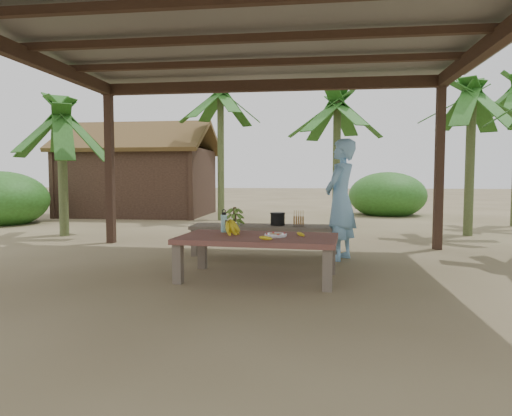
# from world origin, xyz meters

# --- Properties ---
(ground) EXTENTS (80.00, 80.00, 0.00)m
(ground) POSITION_xyz_m (0.00, 0.00, 0.00)
(ground) COLOR brown
(ground) RESTS_ON ground
(pavilion) EXTENTS (6.60, 5.60, 2.95)m
(pavilion) POSITION_xyz_m (-0.01, -0.01, 2.78)
(pavilion) COLOR black
(pavilion) RESTS_ON ground
(work_table) EXTENTS (1.87, 1.14, 0.50)m
(work_table) POSITION_xyz_m (0.17, -0.21, 0.43)
(work_table) COLOR brown
(work_table) RESTS_ON ground
(bench) EXTENTS (2.20, 0.61, 0.45)m
(bench) POSITION_xyz_m (0.07, 1.38, 0.39)
(bench) COLOR brown
(bench) RESTS_ON ground
(ripe_banana_bunch) EXTENTS (0.31, 0.27, 0.19)m
(ripe_banana_bunch) POSITION_xyz_m (-0.21, -0.11, 0.59)
(ripe_banana_bunch) COLOR yellow
(ripe_banana_bunch) RESTS_ON work_table
(plate) EXTENTS (0.26, 0.26, 0.04)m
(plate) POSITION_xyz_m (0.38, -0.24, 0.52)
(plate) COLOR white
(plate) RESTS_ON work_table
(loose_banana_front) EXTENTS (0.15, 0.08, 0.04)m
(loose_banana_front) POSITION_xyz_m (0.30, -0.53, 0.52)
(loose_banana_front) COLOR yellow
(loose_banana_front) RESTS_ON work_table
(loose_banana_side) EXTENTS (0.12, 0.14, 0.04)m
(loose_banana_side) POSITION_xyz_m (0.66, -0.15, 0.52)
(loose_banana_side) COLOR yellow
(loose_banana_side) RESTS_ON work_table
(water_flask) EXTENTS (0.08, 0.08, 0.29)m
(water_flask) POSITION_xyz_m (-0.29, 0.10, 0.62)
(water_flask) COLOR #41C9CD
(water_flask) RESTS_ON work_table
(green_banana_stalk) EXTENTS (0.25, 0.25, 0.29)m
(green_banana_stalk) POSITION_xyz_m (-0.39, 1.38, 0.59)
(green_banana_stalk) COLOR #598C2D
(green_banana_stalk) RESTS_ON bench
(cooking_pot) EXTENTS (0.22, 0.22, 0.18)m
(cooking_pot) POSITION_xyz_m (0.26, 1.45, 0.54)
(cooking_pot) COLOR black
(cooking_pot) RESTS_ON bench
(skewer_rack) EXTENTS (0.18, 0.08, 0.24)m
(skewer_rack) POSITION_xyz_m (0.58, 1.32, 0.57)
(skewer_rack) COLOR #A57F47
(skewer_rack) RESTS_ON bench
(woman) EXTENTS (0.63, 0.74, 1.72)m
(woman) POSITION_xyz_m (1.18, 1.16, 0.86)
(woman) COLOR #7CB8EB
(woman) RESTS_ON ground
(hut) EXTENTS (4.40, 3.43, 2.85)m
(hut) POSITION_xyz_m (-4.50, 8.00, 1.10)
(hut) COLOR black
(hut) RESTS_ON ground
(banana_plant_ne) EXTENTS (1.80, 1.80, 3.06)m
(banana_plant_ne) POSITION_xyz_m (3.86, 4.17, 2.57)
(banana_plant_ne) COLOR #596638
(banana_plant_ne) RESTS_ON ground
(banana_plant_n) EXTENTS (1.80, 1.80, 3.12)m
(banana_plant_n) POSITION_xyz_m (1.30, 5.43, 2.63)
(banana_plant_n) COLOR #596638
(banana_plant_n) RESTS_ON ground
(banana_plant_nw) EXTENTS (1.80, 1.80, 3.65)m
(banana_plant_nw) POSITION_xyz_m (-1.72, 6.70, 3.15)
(banana_plant_nw) COLOR #596638
(banana_plant_nw) RESTS_ON ground
(banana_plant_w) EXTENTS (1.80, 1.80, 2.59)m
(banana_plant_w) POSITION_xyz_m (-4.16, 3.08, 2.12)
(banana_plant_w) COLOR #596638
(banana_plant_w) RESTS_ON ground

